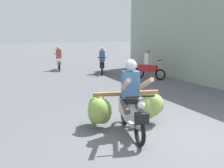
# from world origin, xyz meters

# --- Properties ---
(ground_plane) EXTENTS (120.00, 120.00, 0.00)m
(ground_plane) POSITION_xyz_m (0.00, 0.00, 0.00)
(ground_plane) COLOR #56595E
(motorbike_main_loaded) EXTENTS (1.88, 1.92, 1.58)m
(motorbike_main_loaded) POSITION_xyz_m (-0.59, 0.94, 0.50)
(motorbike_main_loaded) COLOR black
(motorbike_main_loaded) RESTS_ON ground
(motorbike_distant_ahead_left) EXTENTS (0.55, 1.61, 1.40)m
(motorbike_distant_ahead_left) POSITION_xyz_m (0.04, 10.82, 0.57)
(motorbike_distant_ahead_left) COLOR black
(motorbike_distant_ahead_left) RESTS_ON ground
(motorbike_distant_ahead_right) EXTENTS (0.78, 1.53, 1.40)m
(motorbike_distant_ahead_right) POSITION_xyz_m (1.88, 8.59, 0.57)
(motorbike_distant_ahead_right) COLOR black
(motorbike_distant_ahead_right) RESTS_ON ground
(motorbike_distant_far_ahead) EXTENTS (0.92, 1.44, 1.40)m
(motorbike_distant_far_ahead) POSITION_xyz_m (3.28, 6.20, 0.57)
(motorbike_distant_far_ahead) COLOR black
(motorbike_distant_far_ahead) RESTS_ON ground
(shopfront_building) EXTENTS (4.39, 10.48, 4.33)m
(shopfront_building) POSITION_xyz_m (6.70, 5.30, 2.16)
(shopfront_building) COLOR gray
(shopfront_building) RESTS_ON ground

